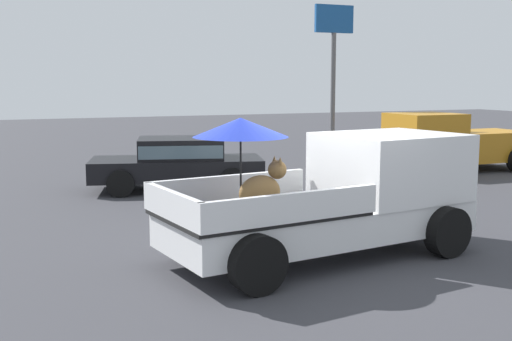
# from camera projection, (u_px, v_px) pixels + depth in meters

# --- Properties ---
(ground_plane) EXTENTS (80.00, 80.00, 0.00)m
(ground_plane) POSITION_uv_depth(u_px,v_px,m) (321.00, 257.00, 9.92)
(ground_plane) COLOR #38383D
(pickup_truck_main) EXTENTS (5.25, 2.78, 2.24)m
(pickup_truck_main) POSITION_uv_depth(u_px,v_px,m) (342.00, 194.00, 9.99)
(pickup_truck_main) COLOR black
(pickup_truck_main) RESTS_ON ground
(pickup_truck_red) EXTENTS (4.83, 2.22, 1.80)m
(pickup_truck_red) POSITION_uv_depth(u_px,v_px,m) (451.00, 143.00, 19.26)
(pickup_truck_red) COLOR black
(pickup_truck_red) RESTS_ON ground
(parked_sedan_near) EXTENTS (4.61, 2.85, 1.33)m
(parked_sedan_near) POSITION_uv_depth(u_px,v_px,m) (178.00, 161.00, 15.99)
(parked_sedan_near) COLOR black
(parked_sedan_near) RESTS_ON ground
(motel_sign) EXTENTS (1.40, 0.16, 5.24)m
(motel_sign) POSITION_uv_depth(u_px,v_px,m) (334.00, 53.00, 20.79)
(motel_sign) COLOR #59595B
(motel_sign) RESTS_ON ground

